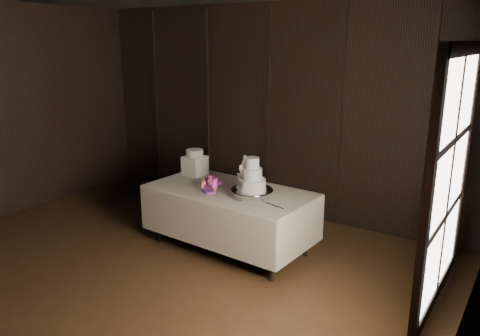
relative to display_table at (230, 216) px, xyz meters
name	(u,v)px	position (x,y,z in m)	size (l,w,h in m)	color
room	(61,160)	(-0.35, -2.00, 1.08)	(6.08, 7.08, 3.08)	black
window	(450,179)	(2.62, -1.50, 1.28)	(0.06, 1.16, 1.56)	black
display_table	(230,216)	(0.00, 0.00, 0.00)	(2.04, 1.14, 0.76)	beige
cake_stand	(252,193)	(0.37, -0.09, 0.39)	(0.48, 0.48, 0.09)	silver
wedding_cake	(249,177)	(0.34, -0.10, 0.58)	(0.35, 0.31, 0.37)	white
bouquet	(211,184)	(-0.20, -0.10, 0.41)	(0.30, 0.40, 0.19)	#BA495F
box_pedestal	(195,165)	(-0.75, 0.28, 0.47)	(0.26, 0.26, 0.25)	white
small_cake	(195,153)	(-0.75, 0.28, 0.64)	(0.22, 0.22, 0.09)	white
cake_knife	(269,204)	(0.66, -0.19, 0.35)	(0.37, 0.02, 0.01)	silver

